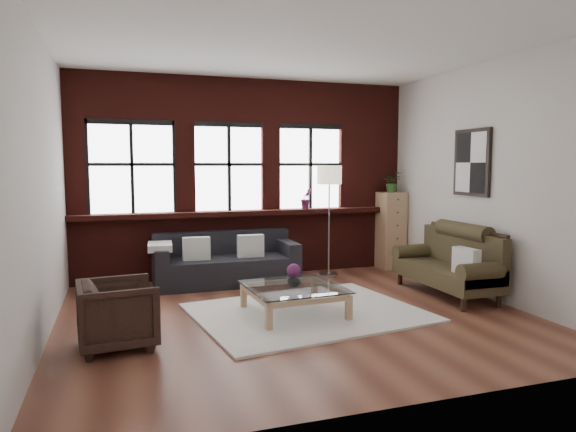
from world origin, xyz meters
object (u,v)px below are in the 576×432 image
object	(u,v)px
coffee_table	(294,301)
drawer_chest	(391,230)
vase	(294,280)
floor_lamp	(329,216)
dark_sofa	(226,258)
armchair	(118,314)
vintage_settee	(446,262)

from	to	relation	value
coffee_table	drawer_chest	world-z (taller)	drawer_chest
coffee_table	vase	size ratio (longest dim) A/B	7.01
floor_lamp	dark_sofa	bearing A→B (deg)	-178.33
dark_sofa	vase	distance (m)	1.95
coffee_table	floor_lamp	size ratio (longest dim) A/B	0.56
dark_sofa	armchair	size ratio (longest dim) A/B	2.90
dark_sofa	vase	world-z (taller)	dark_sofa
armchair	vase	world-z (taller)	armchair
vintage_settee	drawer_chest	size ratio (longest dim) A/B	1.33
coffee_table	floor_lamp	distance (m)	2.46
vintage_settee	vase	size ratio (longest dim) A/B	11.32
vintage_settee	vase	xyz separation A→B (m)	(-2.32, -0.24, -0.04)
coffee_table	armchair	bearing A→B (deg)	-166.20
drawer_chest	floor_lamp	distance (m)	1.33
vintage_settee	floor_lamp	world-z (taller)	floor_lamp
armchair	floor_lamp	xyz separation A→B (m)	(3.30, 2.44, 0.64)
armchair	coffee_table	distance (m)	2.09
vintage_settee	dark_sofa	bearing A→B (deg)	149.14
coffee_table	drawer_chest	xyz separation A→B (m)	(2.55, 2.17, 0.49)
vase	armchair	bearing A→B (deg)	-166.20
dark_sofa	floor_lamp	xyz separation A→B (m)	(1.72, 0.05, 0.59)
armchair	floor_lamp	world-z (taller)	floor_lamp
vase	drawer_chest	world-z (taller)	drawer_chest
dark_sofa	vase	xyz separation A→B (m)	(0.45, -1.90, 0.04)
vase	floor_lamp	size ratio (longest dim) A/B	0.08
armchair	drawer_chest	world-z (taller)	drawer_chest
armchair	vase	bearing A→B (deg)	-81.92
floor_lamp	vintage_settee	bearing A→B (deg)	-58.41
vintage_settee	floor_lamp	bearing A→B (deg)	121.59
armchair	vase	size ratio (longest dim) A/B	4.77
drawer_chest	floor_lamp	size ratio (longest dim) A/B	0.68
vintage_settee	armchair	bearing A→B (deg)	-170.35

